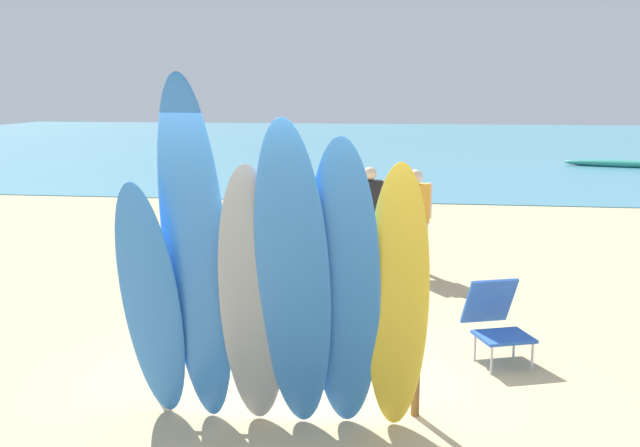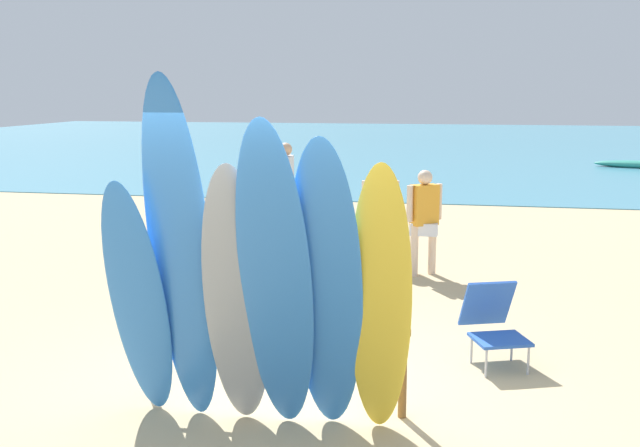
# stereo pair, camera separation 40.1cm
# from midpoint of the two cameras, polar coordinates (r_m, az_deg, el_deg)

# --- Properties ---
(ground) EXTENTS (60.00, 60.00, 0.00)m
(ground) POSITION_cam_midpoint_polar(r_m,az_deg,el_deg) (20.13, 4.19, 2.51)
(ground) COLOR tan
(ocean_water) EXTENTS (60.00, 40.00, 0.02)m
(ocean_water) POSITION_cam_midpoint_polar(r_m,az_deg,el_deg) (37.77, 6.05, 6.06)
(ocean_water) COLOR teal
(ocean_water) RESTS_ON ground
(surfboard_rack) EXTENTS (2.31, 0.07, 0.76)m
(surfboard_rack) POSITION_cam_midpoint_polar(r_m,az_deg,el_deg) (6.41, -4.49, -9.00)
(surfboard_rack) COLOR brown
(surfboard_rack) RESTS_ON ground
(surfboard_blue_0) EXTENTS (0.54, 0.65, 2.01)m
(surfboard_blue_0) POSITION_cam_midpoint_polar(r_m,az_deg,el_deg) (6.13, -14.46, -5.91)
(surfboard_blue_0) COLOR #337AD1
(surfboard_blue_0) RESTS_ON ground
(surfboard_blue_1) EXTENTS (0.57, 0.65, 2.80)m
(surfboard_blue_1) POSITION_cam_midpoint_polar(r_m,az_deg,el_deg) (5.87, -11.26, -2.56)
(surfboard_blue_1) COLOR #337AD1
(surfboard_blue_1) RESTS_ON ground
(surfboard_grey_2) EXTENTS (0.57, 0.65, 2.16)m
(surfboard_grey_2) POSITION_cam_midpoint_polar(r_m,az_deg,el_deg) (5.83, -7.06, -5.75)
(surfboard_grey_2) COLOR #999EA3
(surfboard_grey_2) RESTS_ON ground
(surfboard_blue_3) EXTENTS (0.59, 0.77, 2.49)m
(surfboard_blue_3) POSITION_cam_midpoint_polar(r_m,az_deg,el_deg) (5.64, -4.08, -4.49)
(surfboard_blue_3) COLOR #337AD1
(surfboard_blue_3) RESTS_ON ground
(surfboard_blue_4) EXTENTS (0.56, 0.70, 2.36)m
(surfboard_blue_4) POSITION_cam_midpoint_polar(r_m,az_deg,el_deg) (5.66, -0.22, -5.09)
(surfboard_blue_4) COLOR #337AD1
(surfboard_blue_4) RESTS_ON ground
(surfboard_yellow_5) EXTENTS (0.52, 0.57, 2.17)m
(surfboard_yellow_5) POSITION_cam_midpoint_polar(r_m,az_deg,el_deg) (5.71, 3.84, -5.94)
(surfboard_yellow_5) COLOR yellow
(surfboard_yellow_5) RESTS_ON ground
(beachgoer_photographing) EXTENTS (0.56, 0.26, 1.50)m
(beachgoer_photographing) POSITION_cam_midpoint_polar(r_m,az_deg,el_deg) (11.54, 2.76, 1.15)
(beachgoer_photographing) COLOR beige
(beachgoer_photographing) RESTS_ON ground
(beachgoer_midbeach) EXTENTS (0.45, 0.65, 1.72)m
(beachgoer_midbeach) POSITION_cam_midpoint_polar(r_m,az_deg,el_deg) (13.57, -4.56, 3.01)
(beachgoer_midbeach) COLOR tan
(beachgoer_midbeach) RESTS_ON ground
(beachgoer_strolling) EXTENTS (0.48, 0.39, 1.53)m
(beachgoer_strolling) POSITION_cam_midpoint_polar(r_m,az_deg,el_deg) (10.94, 6.10, 0.69)
(beachgoer_strolling) COLOR beige
(beachgoer_strolling) RESTS_ON ground
(beach_chair_red) EXTENTS (0.72, 0.85, 0.81)m
(beach_chair_red) POSITION_cam_midpoint_polar(r_m,az_deg,el_deg) (7.70, 11.66, -7.01)
(beach_chair_red) COLOR #B7B7BC
(beach_chair_red) RESTS_ON ground
(distant_boat) EXTENTS (3.52, 1.52, 0.28)m
(distant_boat) POSITION_cam_midpoint_polar(r_m,az_deg,el_deg) (27.82, 21.09, 4.23)
(distant_boat) COLOR teal
(distant_boat) RESTS_ON ground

